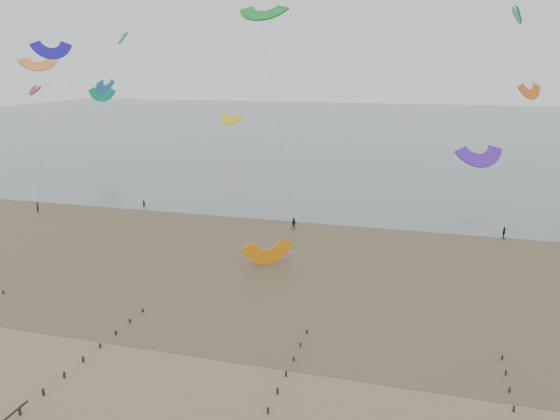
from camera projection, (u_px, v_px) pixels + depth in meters
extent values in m
plane|color=brown|center=(224.00, 396.00, 43.54)|extent=(500.00, 500.00, 0.00)
plane|color=#475654|center=(397.00, 128.00, 229.62)|extent=(500.00, 500.00, 0.00)
plane|color=#473A28|center=(316.00, 254.00, 76.10)|extent=(500.00, 500.00, 0.00)
ellipsoid|color=slate|center=(154.00, 275.00, 68.70)|extent=(23.60, 14.36, 0.01)
ellipsoid|color=slate|center=(405.00, 255.00, 75.76)|extent=(33.64, 18.32, 0.01)
ellipsoid|color=slate|center=(88.00, 223.00, 91.18)|extent=(26.95, 14.22, 0.01)
cube|color=black|center=(3.00, 292.00, 63.00)|extent=(0.16, 0.16, 0.45)
cube|color=black|center=(20.00, 412.00, 41.14)|extent=(0.16, 0.16, 0.65)
cube|color=black|center=(43.00, 393.00, 43.59)|extent=(0.16, 0.16, 0.62)
cube|color=black|center=(64.00, 375.00, 46.05)|extent=(0.16, 0.16, 0.59)
cube|color=black|center=(83.00, 360.00, 48.50)|extent=(0.16, 0.16, 0.57)
cube|color=black|center=(100.00, 346.00, 50.95)|extent=(0.16, 0.16, 0.54)
cube|color=black|center=(116.00, 333.00, 53.40)|extent=(0.16, 0.16, 0.51)
cube|color=black|center=(130.00, 321.00, 55.85)|extent=(0.16, 0.16, 0.48)
cube|color=black|center=(143.00, 311.00, 58.31)|extent=(0.16, 0.16, 0.45)
cube|color=black|center=(268.00, 410.00, 41.35)|extent=(0.16, 0.16, 0.59)
cube|color=black|center=(278.00, 391.00, 43.81)|extent=(0.16, 0.16, 0.57)
cube|color=black|center=(286.00, 374.00, 46.26)|extent=(0.16, 0.16, 0.54)
cube|color=black|center=(294.00, 359.00, 48.71)|extent=(0.16, 0.16, 0.51)
cube|color=black|center=(301.00, 345.00, 51.16)|extent=(0.16, 0.16, 0.48)
cube|color=black|center=(307.00, 332.00, 53.61)|extent=(0.16, 0.16, 0.45)
cube|color=black|center=(514.00, 409.00, 41.57)|extent=(0.16, 0.16, 0.54)
cube|color=black|center=(509.00, 390.00, 44.02)|extent=(0.16, 0.16, 0.51)
cube|color=black|center=(506.00, 373.00, 46.47)|extent=(0.16, 0.16, 0.48)
cube|color=black|center=(502.00, 358.00, 48.92)|extent=(0.16, 0.16, 0.45)
imported|color=black|center=(38.00, 207.00, 97.73)|extent=(0.77, 0.73, 1.78)
imported|color=black|center=(294.00, 224.00, 87.73)|extent=(1.07, 0.95, 1.81)
imported|color=black|center=(144.00, 204.00, 100.86)|extent=(0.61, 0.46, 1.50)
imported|color=black|center=(504.00, 233.00, 82.88)|extent=(0.50, 1.10, 1.84)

